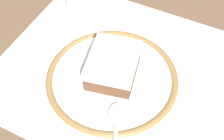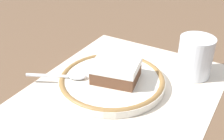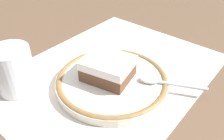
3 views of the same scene
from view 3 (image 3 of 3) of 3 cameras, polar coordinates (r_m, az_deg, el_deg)
The scene contains 7 objects.
ground_plane at distance 0.50m, azimuth -0.61°, elevation -0.74°, with size 2.40×2.40×0.00m, color brown.
placemat at distance 0.49m, azimuth -0.61°, elevation -0.67°, with size 0.46×0.35×0.00m, color beige.
plate at distance 0.46m, azimuth 0.00°, elevation -2.57°, with size 0.22×0.22×0.02m.
cake_slice at distance 0.44m, azimuth -1.00°, elevation 0.42°, with size 0.09×0.10×0.04m.
spoon at distance 0.45m, azimuth 11.55°, elevation -2.78°, with size 0.07×0.12×0.01m.
cup at distance 0.47m, azimuth -22.67°, elevation -0.51°, with size 0.07×0.07×0.09m.
napkin at distance 0.62m, azimuth -0.36°, elevation 7.93°, with size 0.11×0.12×0.00m, color white.
Camera 3 is at (-0.30, -0.26, 0.30)m, focal length 37.63 mm.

